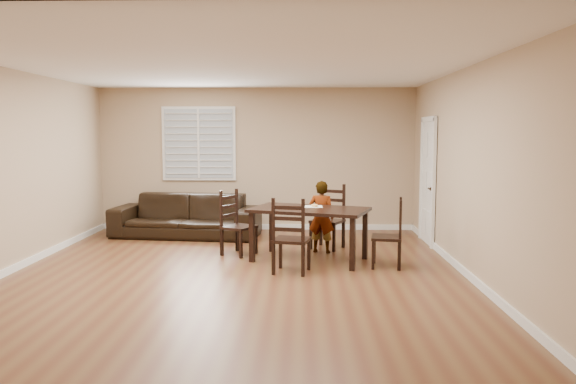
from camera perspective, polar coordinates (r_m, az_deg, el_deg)
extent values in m
plane|color=brown|center=(7.48, -5.30, -8.33)|extent=(7.00, 7.00, 0.00)
cube|color=tan|center=(10.74, -3.19, 3.33)|extent=(6.00, 0.04, 2.70)
cube|color=tan|center=(3.83, -11.62, -1.60)|extent=(6.00, 0.04, 2.70)
cube|color=tan|center=(8.18, -26.77, 1.87)|extent=(0.04, 7.00, 2.70)
cube|color=tan|center=(7.52, 17.95, 1.91)|extent=(0.04, 7.00, 2.70)
cube|color=white|center=(7.30, -5.51, 12.68)|extent=(6.00, 7.00, 0.04)
cube|color=white|center=(10.82, -9.05, 4.88)|extent=(1.40, 0.08, 1.40)
cube|color=white|center=(9.66, 14.02, 0.94)|extent=(0.06, 0.94, 2.05)
cylinder|color=#332114|center=(9.37, 14.23, 0.32)|extent=(0.06, 0.06, 0.02)
cube|color=white|center=(10.86, -3.15, -3.53)|extent=(6.00, 0.03, 0.10)
cube|color=white|center=(8.35, -26.25, -7.06)|extent=(0.03, 7.00, 0.10)
cube|color=white|center=(7.71, 17.52, -7.76)|extent=(0.03, 7.00, 0.10)
cube|color=black|center=(8.11, 2.18, -1.82)|extent=(1.85, 1.41, 0.05)
cube|color=black|center=(8.09, -3.68, -4.61)|extent=(0.09, 0.09, 0.72)
cube|color=black|center=(7.61, 6.57, -5.30)|extent=(0.09, 0.09, 0.72)
cube|color=black|center=(8.78, -1.64, -3.76)|extent=(0.09, 0.09, 0.72)
cube|color=black|center=(8.34, 7.84, -4.33)|extent=(0.09, 0.09, 0.72)
cube|color=black|center=(9.03, 4.01, -2.97)|extent=(0.61, 0.60, 0.04)
cube|color=black|center=(9.19, 4.53, -2.35)|extent=(0.43, 0.25, 1.03)
cube|color=black|center=(8.98, 2.34, -4.50)|extent=(0.06, 0.06, 0.42)
cube|color=black|center=(8.82, 4.69, -4.72)|extent=(0.06, 0.06, 0.42)
cube|color=black|center=(9.31, 3.35, -4.13)|extent=(0.06, 0.06, 0.42)
cube|color=black|center=(9.15, 5.64, -4.33)|extent=(0.06, 0.06, 0.42)
cube|color=black|center=(7.46, 0.36, -4.90)|extent=(0.54, 0.51, 0.04)
cube|color=black|center=(7.27, 0.01, -4.63)|extent=(0.45, 0.14, 1.01)
cube|color=black|center=(7.64, 2.13, -6.39)|extent=(0.05, 0.05, 0.42)
cube|color=black|center=(7.73, -0.76, -6.25)|extent=(0.05, 0.05, 0.42)
cube|color=black|center=(7.29, 1.55, -6.99)|extent=(0.05, 0.05, 0.42)
cube|color=black|center=(7.39, -1.48, -6.83)|extent=(0.05, 0.05, 0.42)
cube|color=black|center=(8.58, -5.01, -3.58)|extent=(0.58, 0.59, 0.04)
cube|color=black|center=(8.68, -6.00, -3.01)|extent=(0.26, 0.40, 0.99)
cube|color=black|center=(8.36, -4.81, -5.37)|extent=(0.05, 0.05, 0.40)
cube|color=black|center=(8.66, -3.28, -4.96)|extent=(0.05, 0.05, 0.40)
cube|color=black|center=(8.57, -6.72, -5.11)|extent=(0.05, 0.05, 0.40)
cube|color=black|center=(8.87, -5.16, -4.71)|extent=(0.05, 0.05, 0.40)
cube|color=black|center=(7.89, 9.98, -4.57)|extent=(0.47, 0.49, 0.04)
cube|color=black|center=(7.87, 11.32, -4.12)|extent=(0.11, 0.43, 0.96)
cube|color=black|center=(8.12, 8.76, -5.81)|extent=(0.04, 0.04, 0.39)
cube|color=black|center=(7.75, 8.64, -6.37)|extent=(0.04, 0.04, 0.39)
cube|color=black|center=(8.11, 11.21, -5.86)|extent=(0.04, 0.04, 0.39)
cube|color=black|center=(7.75, 11.21, -6.42)|extent=(0.04, 0.04, 0.39)
imported|color=gray|center=(8.70, 3.40, -2.52)|extent=(0.46, 0.36, 1.12)
cube|color=beige|center=(8.28, 2.58, -1.48)|extent=(0.27, 0.27, 0.00)
torus|color=#DD9E4F|center=(8.27, 2.72, -1.37)|extent=(0.10, 0.10, 0.03)
torus|color=white|center=(8.27, 2.72, -1.30)|extent=(0.09, 0.09, 0.02)
imported|color=black|center=(10.22, -10.30, -2.37)|extent=(2.68, 1.30, 0.75)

